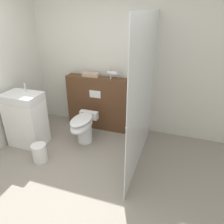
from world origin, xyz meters
name	(u,v)px	position (x,y,z in m)	size (l,w,h in m)	color
ground_plane	(65,190)	(0.00, 0.00, 0.00)	(12.00, 12.00, 0.00)	gray
wall_back	(112,65)	(0.00, 1.96, 1.25)	(8.00, 0.06, 2.50)	silver
partition_panel	(98,103)	(-0.22, 1.76, 0.52)	(1.21, 0.25, 1.05)	#51331E
shower_glass	(144,95)	(0.80, 1.00, 1.10)	(0.04, 1.85, 2.19)	silver
toilet	(83,127)	(-0.25, 1.13, 0.33)	(0.34, 0.65, 0.51)	white
sink_vanity	(26,119)	(-1.17, 0.80, 0.48)	(0.62, 0.43, 1.09)	white
hair_drier	(113,74)	(0.09, 1.74, 1.15)	(0.21, 0.08, 0.14)	#B7B7BC
folded_towel	(91,75)	(-0.35, 1.77, 1.08)	(0.31, 0.15, 0.07)	tan
waste_bin	(39,153)	(-0.69, 0.43, 0.15)	(0.23, 0.23, 0.29)	silver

